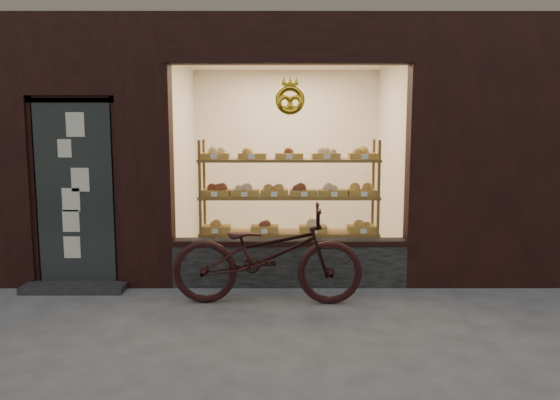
{
  "coord_description": "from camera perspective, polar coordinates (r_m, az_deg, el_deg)",
  "views": [
    {
      "loc": [
        0.33,
        -4.12,
        1.84
      ],
      "look_at": [
        0.34,
        2.0,
        1.03
      ],
      "focal_mm": 35.0,
      "sensor_mm": 36.0,
      "label": 1
    }
  ],
  "objects": [
    {
      "name": "display_shelf",
      "position": [
        6.74,
        0.94,
        -0.58
      ],
      "size": [
        2.2,
        0.45,
        1.7
      ],
      "color": "brown",
      "rests_on": "ground"
    },
    {
      "name": "ground",
      "position": [
        4.52,
        -4.44,
        -16.5
      ],
      "size": [
        90.0,
        90.0,
        0.0
      ],
      "primitive_type": "plane",
      "color": "#494949"
    },
    {
      "name": "bicycle",
      "position": [
        5.75,
        -1.36,
        -5.72
      ],
      "size": [
        2.01,
        0.74,
        1.05
      ],
      "primitive_type": "imported",
      "rotation": [
        0.0,
        0.0,
        1.55
      ],
      "color": "black",
      "rests_on": "ground"
    }
  ]
}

